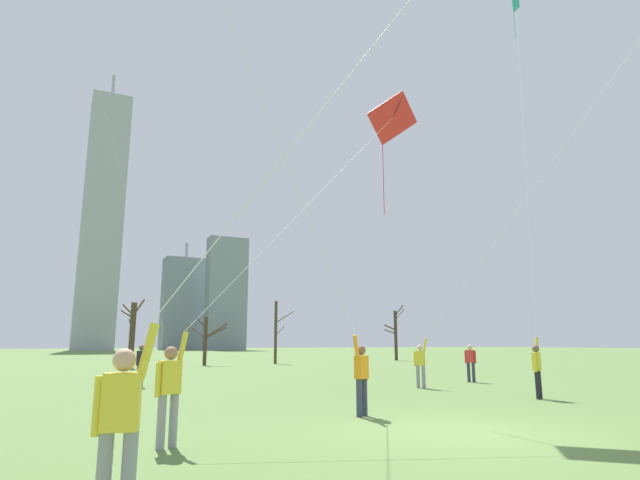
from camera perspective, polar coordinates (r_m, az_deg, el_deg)
name	(u,v)px	position (r m, az deg, el deg)	size (l,w,h in m)	color
ground_plane	(460,432)	(10.99, 15.03, -19.61)	(400.00, 400.00, 0.00)	#5B7A3D
kite_flyer_midfield_center_white	(336,308)	(12.09, 1.75, -7.44)	(6.40, 2.47, 11.67)	#33384C
kite_flyer_far_back_blue	(345,115)	(6.42, 2.80, 13.43)	(9.53, 2.14, 14.66)	gray
kite_flyer_midfield_left_orange	(483,273)	(19.37, 17.34, -3.46)	(2.93, 11.75, 13.62)	gray
kite_flyer_foreground_right_red	(257,283)	(10.46, -6.91, -4.66)	(7.45, 3.02, 8.79)	gray
kite_flyer_foreground_left_teal	(533,295)	(18.81, 22.23, -5.63)	(5.36, 4.05, 17.99)	black
bystander_strolling_midfield	(470,361)	(24.66, 16.11, -12.59)	(0.34, 0.45, 1.62)	#33384C
bystander_far_off_by_trees	(141,363)	(22.28, -18.99, -12.62)	(0.33, 0.47, 1.62)	black
distant_kite_low_near_trees_green	(76,9)	(31.08, -25.08, 21.84)	(7.28, 0.78, 20.89)	green
bare_tree_right_of_center	(396,333)	(54.70, 8.26, -10.05)	(2.81, 1.95, 5.53)	#423326
bare_tree_far_right_edge	(132,330)	(39.81, -19.84, -9.24)	(1.64, 1.90, 4.91)	#423326
bare_tree_rightmost	(207,338)	(42.47, -12.29, -10.44)	(2.85, 2.49, 3.75)	#423326
bare_tree_center	(276,331)	(45.36, -4.79, -9.87)	(1.93, 1.52, 5.27)	#4C3828
skyline_short_annex	(184,304)	(149.22, -14.64, -6.74)	(11.56, 7.12, 29.39)	gray
skyline_mid_tower_right	(102,219)	(149.09, -22.70, 2.08)	(9.95, 10.13, 75.19)	#9EA3AD
skyline_mid_tower_left	(226,293)	(140.66, -10.21, -5.73)	(10.28, 5.02, 29.54)	gray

